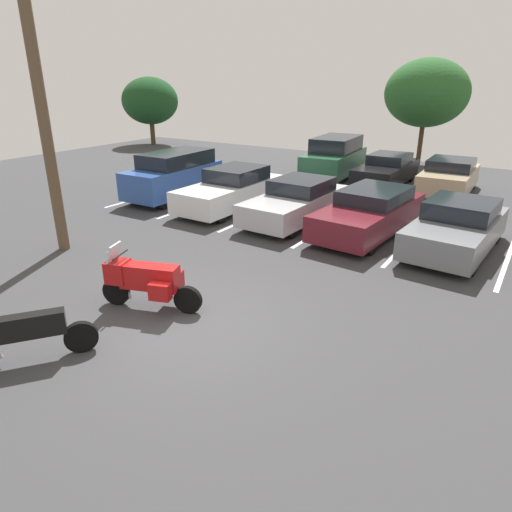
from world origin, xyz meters
name	(u,v)px	position (x,y,z in m)	size (l,w,h in m)	color
ground	(185,326)	(0.00, 0.00, -0.05)	(44.00, 44.00, 0.10)	#38383A
motorcycle_touring	(146,280)	(-1.15, 0.11, 0.68)	(2.22, 1.16, 1.44)	black
motorcycle_second	(28,334)	(-1.44, -2.45, 0.55)	(1.45, 1.89, 1.24)	black
parking_stripes	(290,221)	(-1.64, 7.42, 0.00)	(13.76, 4.67, 0.01)	silver
car_blue	(174,175)	(-7.24, 7.76, 0.95)	(1.92, 4.43, 1.87)	#2D519E
car_white	(231,190)	(-4.33, 7.70, 0.72)	(1.93, 4.79, 1.51)	white
car_silver	(296,201)	(-1.50, 7.63, 0.68)	(2.04, 4.71, 1.42)	#B7B7BC
car_maroon	(370,212)	(1.12, 7.66, 0.70)	(2.28, 5.00, 1.42)	maroon
car_grey	(457,228)	(3.76, 7.50, 0.69)	(2.22, 4.58, 1.45)	slate
car_far_green	(335,157)	(-3.36, 15.08, 0.98)	(2.29, 4.78, 1.95)	#235638
car_far_black	(386,171)	(-0.63, 14.71, 0.68)	(1.76, 4.59, 1.40)	black
car_far_tan	(449,177)	(2.10, 14.68, 0.71)	(2.03, 4.38, 1.45)	tan
utility_pole	(38,87)	(-5.90, 1.44, 4.48)	(0.31, 1.80, 8.73)	brown
tree_center	(150,101)	(-19.26, 18.72, 3.02)	(3.94, 3.94, 4.64)	#4C3823
tree_center_left	(427,93)	(-0.74, 20.80, 3.84)	(4.43, 4.43, 5.63)	#4C3823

